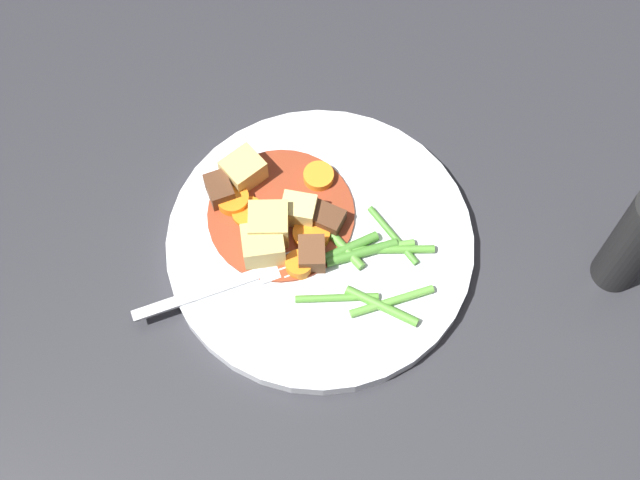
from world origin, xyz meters
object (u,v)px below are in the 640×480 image
(carrot_slice_2, at_px, (233,200))
(meat_chunk_2, at_px, (322,218))
(fork, at_px, (235,282))
(pepper_mill, at_px, (635,242))
(carrot_slice_0, at_px, (299,265))
(carrot_slice_1, at_px, (247,215))
(carrot_slice_3, at_px, (319,177))
(potato_chunk_0, at_px, (243,171))
(potato_chunk_3, at_px, (299,211))
(meat_chunk_0, at_px, (317,256))
(potato_chunk_2, at_px, (263,245))
(meat_chunk_1, at_px, (220,190))
(dinner_plate, at_px, (320,244))
(carrot_slice_4, at_px, (312,234))
(potato_chunk_1, at_px, (269,225))

(carrot_slice_2, bearing_deg, meat_chunk_2, -171.94)
(fork, relative_size, pepper_mill, 1.08)
(carrot_slice_0, relative_size, carrot_slice_1, 0.80)
(carrot_slice_3, xyz_separation_m, meat_chunk_2, (-0.02, 0.04, 0.00))
(potato_chunk_0, bearing_deg, potato_chunk_3, 162.57)
(carrot_slice_2, bearing_deg, pepper_mill, -168.83)
(carrot_slice_3, distance_m, meat_chunk_0, 0.08)
(potato_chunk_3, relative_size, meat_chunk_0, 1.05)
(carrot_slice_0, distance_m, carrot_slice_3, 0.09)
(potato_chunk_2, relative_size, fork, 0.26)
(potato_chunk_3, xyz_separation_m, fork, (0.03, 0.08, -0.01))
(fork, bearing_deg, meat_chunk_1, -57.62)
(carrot_slice_1, relative_size, meat_chunk_0, 1.05)
(dinner_plate, distance_m, carrot_slice_4, 0.02)
(carrot_slice_0, height_order, meat_chunk_1, meat_chunk_1)
(potato_chunk_2, height_order, pepper_mill, pepper_mill)
(carrot_slice_2, height_order, potato_chunk_2, potato_chunk_2)
(meat_chunk_0, distance_m, meat_chunk_2, 0.04)
(meat_chunk_1, distance_m, meat_chunk_2, 0.10)
(carrot_slice_1, relative_size, fork, 0.22)
(carrot_slice_1, xyz_separation_m, meat_chunk_2, (-0.07, -0.02, 0.01))
(carrot_slice_0, relative_size, potato_chunk_2, 0.67)
(carrot_slice_4, relative_size, pepper_mill, 0.26)
(carrot_slice_1, bearing_deg, potato_chunk_2, 135.49)
(potato_chunk_2, bearing_deg, meat_chunk_1, -32.77)
(carrot_slice_3, relative_size, potato_chunk_0, 0.83)
(meat_chunk_0, bearing_deg, dinner_plate, -76.63)
(carrot_slice_3, relative_size, meat_chunk_1, 0.97)
(potato_chunk_0, relative_size, pepper_mill, 0.26)
(carrot_slice_0, distance_m, potato_chunk_2, 0.04)
(carrot_slice_0, distance_m, potato_chunk_1, 0.04)
(carrot_slice_2, distance_m, potato_chunk_0, 0.03)
(potato_chunk_3, bearing_deg, pepper_mill, -168.14)
(pepper_mill, bearing_deg, potato_chunk_0, 6.55)
(meat_chunk_0, bearing_deg, potato_chunk_2, 12.00)
(potato_chunk_0, distance_m, meat_chunk_1, 0.03)
(meat_chunk_2, relative_size, fork, 0.20)
(carrot_slice_0, distance_m, meat_chunk_0, 0.02)
(carrot_slice_3, xyz_separation_m, potato_chunk_1, (0.02, 0.07, 0.01))
(potato_chunk_0, bearing_deg, fork, 109.00)
(potato_chunk_0, bearing_deg, potato_chunk_1, 134.84)
(dinner_plate, height_order, carrot_slice_0, carrot_slice_0)
(potato_chunk_1, height_order, potato_chunk_3, potato_chunk_1)
(potato_chunk_3, height_order, meat_chunk_1, potato_chunk_3)
(carrot_slice_0, relative_size, meat_chunk_0, 0.84)
(potato_chunk_1, bearing_deg, carrot_slice_4, -163.69)
(meat_chunk_0, distance_m, meat_chunk_1, 0.11)
(carrot_slice_4, bearing_deg, fork, 55.08)
(meat_chunk_2, xyz_separation_m, pepper_mill, (-0.26, -0.06, 0.04))
(dinner_plate, relative_size, carrot_slice_1, 9.18)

